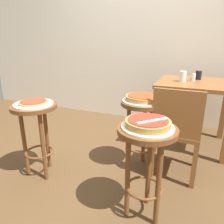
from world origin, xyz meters
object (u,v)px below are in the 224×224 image
object	(u,v)px
dining_table	(195,94)
cup_far_edge	(198,75)
serving_plate_leftside	(142,101)
cup_near_edge	(183,76)
stool_foreground	(146,152)
stool_middle	(36,124)
pizza_leftside	(143,98)
serving_plate_foreground	(148,127)
serving_plate_middle	(34,104)
pizza_server_knife	(152,121)
stool_leftside	(142,119)
wooden_chair	(177,130)
pizza_foreground	(148,123)
condiment_shaker	(194,77)
pizza_middle	(33,102)

from	to	relation	value
dining_table	cup_far_edge	bearing A→B (deg)	85.26
serving_plate_leftside	cup_near_edge	distance (m)	0.74
stool_foreground	serving_plate_leftside	distance (m)	0.64
stool_middle	pizza_leftside	world-z (taller)	pizza_leftside
stool_foreground	serving_plate_foreground	xyz separation A→B (m)	(0.00, 0.00, 0.18)
serving_plate_middle	pizza_server_knife	size ratio (longest dim) A/B	1.51
serving_plate_foreground	cup_far_edge	bearing A→B (deg)	80.53
stool_leftside	wooden_chair	size ratio (longest dim) A/B	0.81
pizza_foreground	cup_far_edge	xyz separation A→B (m)	(0.24, 1.46, 0.10)
stool_middle	condiment_shaker	world-z (taller)	condiment_shaker
serving_plate_middle	pizza_leftside	size ratio (longest dim) A/B	1.09
stool_middle	cup_near_edge	distance (m)	1.62
stool_middle	cup_far_edge	world-z (taller)	cup_far_edge
serving_plate_middle	serving_plate_leftside	distance (m)	0.96
pizza_server_knife	pizza_foreground	bearing A→B (deg)	98.74
serving_plate_leftside	dining_table	bearing A→B (deg)	59.87
stool_foreground	serving_plate_leftside	xyz separation A→B (m)	(-0.19, 0.58, 0.18)
serving_plate_middle	pizza_server_knife	distance (m)	1.07
serving_plate_middle	condiment_shaker	bearing A→B (deg)	44.45
pizza_foreground	condiment_shaker	world-z (taller)	condiment_shaker
pizza_middle	condiment_shaker	bearing A→B (deg)	44.45
serving_plate_middle	stool_leftside	size ratio (longest dim) A/B	0.48
condiment_shaker	serving_plate_foreground	bearing A→B (deg)	-98.45
cup_near_edge	pizza_foreground	bearing A→B (deg)	-93.94
stool_foreground	serving_plate_leftside	world-z (taller)	serving_plate_leftside
serving_plate_middle	stool_middle	bearing A→B (deg)	-153.43
pizza_server_knife	serving_plate_foreground	bearing A→B (deg)	98.74
serving_plate_leftside	cup_near_edge	bearing A→B (deg)	67.66
stool_foreground	pizza_server_knife	world-z (taller)	pizza_server_knife
condiment_shaker	stool_foreground	bearing A→B (deg)	-98.45
pizza_foreground	pizza_leftside	world-z (taller)	same
pizza_server_knife	stool_leftside	bearing A→B (deg)	62.41
cup_far_edge	wooden_chair	bearing A→B (deg)	-96.79
serving_plate_foreground	pizza_leftside	world-z (taller)	pizza_leftside
serving_plate_foreground	serving_plate_leftside	size ratio (longest dim) A/B	0.93
cup_near_edge	wooden_chair	xyz separation A→B (m)	(0.05, -0.69, -0.36)
wooden_chair	cup_far_edge	bearing A→B (deg)	83.21
pizza_middle	stool_leftside	distance (m)	0.98
serving_plate_foreground	pizza_middle	world-z (taller)	pizza_middle
stool_foreground	pizza_middle	xyz separation A→B (m)	(-1.03, 0.13, 0.20)
serving_plate_middle	cup_near_edge	bearing A→B (deg)	45.26
serving_plate_leftside	wooden_chair	xyz separation A→B (m)	(0.33, -0.02, -0.23)
pizza_middle	cup_far_edge	xyz separation A→B (m)	(1.27, 1.34, 0.11)
pizza_middle	cup_near_edge	xyz separation A→B (m)	(1.12, 1.13, 0.12)
wooden_chair	serving_plate_leftside	bearing A→B (deg)	177.08
condiment_shaker	serving_plate_leftside	bearing A→B (deg)	-117.35
stool_middle	cup_near_edge	xyz separation A→B (m)	(1.12, 1.13, 0.31)
stool_foreground	condiment_shaker	bearing A→B (deg)	81.55
stool_leftside	pizza_server_knife	distance (m)	0.68
stool_foreground	pizza_foreground	world-z (taller)	pizza_foreground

